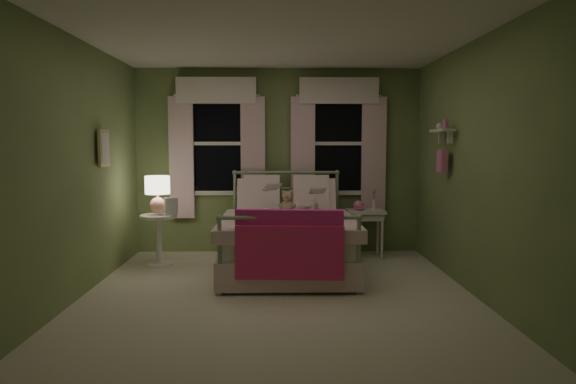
{
  "coord_description": "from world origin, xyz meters",
  "views": [
    {
      "loc": [
        -0.01,
        -5.19,
        1.55
      ],
      "look_at": [
        0.11,
        0.61,
        1.0
      ],
      "focal_mm": 32.0,
      "sensor_mm": 36.0,
      "label": 1
    }
  ],
  "objects_px": {
    "table_lamp": "(158,191)",
    "child_left": "(265,192)",
    "child_right": "(308,189)",
    "nightstand_right": "(366,217)",
    "teddy_bear": "(287,204)",
    "nightstand_left": "(159,233)",
    "bed": "(287,240)"
  },
  "relations": [
    {
      "from": "bed",
      "to": "table_lamp",
      "type": "relative_size",
      "value": 4.28
    },
    {
      "from": "child_left",
      "to": "nightstand_right",
      "type": "xyz_separation_m",
      "value": [
        1.36,
        0.32,
        -0.38
      ]
    },
    {
      "from": "child_right",
      "to": "nightstand_right",
      "type": "bearing_deg",
      "value": -136.14
    },
    {
      "from": "bed",
      "to": "nightstand_right",
      "type": "distance_m",
      "value": 1.32
    },
    {
      "from": "bed",
      "to": "table_lamp",
      "type": "bearing_deg",
      "value": 168.96
    },
    {
      "from": "teddy_bear",
      "to": "nightstand_right",
      "type": "bearing_deg",
      "value": 23.78
    },
    {
      "from": "child_left",
      "to": "teddy_bear",
      "type": "distance_m",
      "value": 0.35
    },
    {
      "from": "child_left",
      "to": "nightstand_left",
      "type": "bearing_deg",
      "value": 9.94
    },
    {
      "from": "child_left",
      "to": "teddy_bear",
      "type": "relative_size",
      "value": 2.37
    },
    {
      "from": "child_left",
      "to": "teddy_bear",
      "type": "bearing_deg",
      "value": 156.09
    },
    {
      "from": "nightstand_right",
      "to": "table_lamp",
      "type": "bearing_deg",
      "value": -171.19
    },
    {
      "from": "child_right",
      "to": "nightstand_right",
      "type": "xyz_separation_m",
      "value": [
        0.8,
        0.32,
        -0.41
      ]
    },
    {
      "from": "teddy_bear",
      "to": "nightstand_right",
      "type": "distance_m",
      "value": 1.2
    },
    {
      "from": "child_left",
      "to": "table_lamp",
      "type": "relative_size",
      "value": 1.53
    },
    {
      "from": "child_right",
      "to": "nightstand_right",
      "type": "height_order",
      "value": "child_right"
    },
    {
      "from": "table_lamp",
      "to": "child_right",
      "type": "bearing_deg",
      "value": 3.08
    },
    {
      "from": "nightstand_left",
      "to": "table_lamp",
      "type": "relative_size",
      "value": 1.37
    },
    {
      "from": "bed",
      "to": "nightstand_right",
      "type": "xyz_separation_m",
      "value": [
        1.08,
        0.74,
        0.17
      ]
    },
    {
      "from": "child_left",
      "to": "nightstand_left",
      "type": "distance_m",
      "value": 1.45
    },
    {
      "from": "child_left",
      "to": "child_right",
      "type": "height_order",
      "value": "child_right"
    },
    {
      "from": "teddy_bear",
      "to": "nightstand_left",
      "type": "xyz_separation_m",
      "value": [
        -1.63,
        0.06,
        -0.37
      ]
    },
    {
      "from": "child_left",
      "to": "child_right",
      "type": "bearing_deg",
      "value": -174.42
    },
    {
      "from": "bed",
      "to": "table_lamp",
      "type": "height_order",
      "value": "bed"
    },
    {
      "from": "child_right",
      "to": "nightstand_left",
      "type": "relative_size",
      "value": 1.21
    },
    {
      "from": "nightstand_right",
      "to": "bed",
      "type": "bearing_deg",
      "value": -145.62
    },
    {
      "from": "child_left",
      "to": "child_right",
      "type": "distance_m",
      "value": 0.56
    },
    {
      "from": "table_lamp",
      "to": "nightstand_right",
      "type": "relative_size",
      "value": 0.74
    },
    {
      "from": "bed",
      "to": "teddy_bear",
      "type": "relative_size",
      "value": 6.66
    },
    {
      "from": "child_left",
      "to": "nightstand_right",
      "type": "distance_m",
      "value": 1.45
    },
    {
      "from": "child_right",
      "to": "nightstand_right",
      "type": "distance_m",
      "value": 0.95
    },
    {
      "from": "table_lamp",
      "to": "child_left",
      "type": "bearing_deg",
      "value": 4.36
    },
    {
      "from": "nightstand_left",
      "to": "table_lamp",
      "type": "distance_m",
      "value": 0.54
    }
  ]
}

